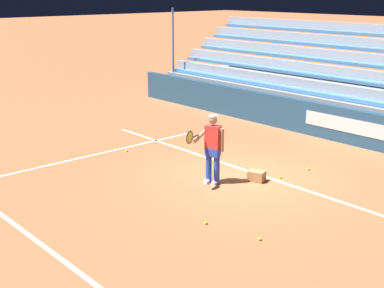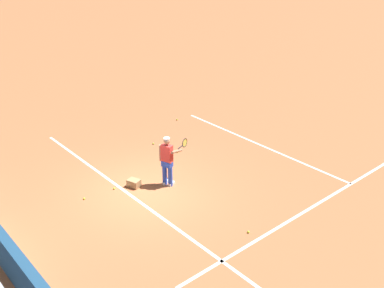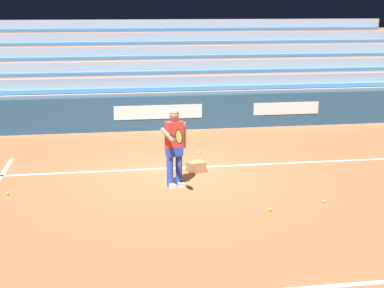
{
  "view_description": "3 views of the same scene",
  "coord_description": "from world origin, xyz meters",
  "px_view_note": "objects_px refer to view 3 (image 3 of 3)",
  "views": [
    {
      "loc": [
        -8.77,
        9.41,
        4.6
      ],
      "look_at": [
        0.9,
        0.83,
        0.84
      ],
      "focal_mm": 50.0,
      "sensor_mm": 36.0,
      "label": 1
    },
    {
      "loc": [
        10.52,
        -6.99,
        7.59
      ],
      "look_at": [
        0.35,
        1.72,
        1.29
      ],
      "focal_mm": 42.0,
      "sensor_mm": 36.0,
      "label": 2
    },
    {
      "loc": [
        1.46,
        11.99,
        3.88
      ],
      "look_at": [
        -0.39,
        -0.27,
        0.66
      ],
      "focal_mm": 50.0,
      "sensor_mm": 36.0,
      "label": 3
    }
  ],
  "objects_px": {
    "tennis_ball_stray_back": "(270,209)",
    "ball_box_cardboard": "(196,167)",
    "tennis_ball_toward_net": "(7,194)",
    "tennis_ball_far_left": "(204,163)",
    "tennis_ball_midcourt": "(324,201)",
    "tennis_player": "(175,147)",
    "tennis_ball_far_right": "(200,152)"
  },
  "relations": [
    {
      "from": "tennis_ball_toward_net",
      "to": "ball_box_cardboard",
      "type": "bearing_deg",
      "value": -166.54
    },
    {
      "from": "tennis_ball_stray_back",
      "to": "tennis_ball_toward_net",
      "type": "height_order",
      "value": "same"
    },
    {
      "from": "tennis_ball_far_right",
      "to": "tennis_ball_stray_back",
      "type": "bearing_deg",
      "value": 98.85
    },
    {
      "from": "ball_box_cardboard",
      "to": "tennis_ball_stray_back",
      "type": "height_order",
      "value": "ball_box_cardboard"
    },
    {
      "from": "tennis_ball_far_left",
      "to": "tennis_player",
      "type": "bearing_deg",
      "value": 59.26
    },
    {
      "from": "ball_box_cardboard",
      "to": "tennis_ball_midcourt",
      "type": "height_order",
      "value": "ball_box_cardboard"
    },
    {
      "from": "tennis_ball_far_left",
      "to": "tennis_ball_far_right",
      "type": "distance_m",
      "value": 1.05
    },
    {
      "from": "tennis_ball_midcourt",
      "to": "tennis_ball_toward_net",
      "type": "distance_m",
      "value": 6.59
    },
    {
      "from": "ball_box_cardboard",
      "to": "tennis_ball_toward_net",
      "type": "bearing_deg",
      "value": 13.46
    },
    {
      "from": "tennis_ball_toward_net",
      "to": "tennis_ball_far_right",
      "type": "distance_m",
      "value": 5.27
    },
    {
      "from": "ball_box_cardboard",
      "to": "tennis_ball_far_right",
      "type": "xyz_separation_m",
      "value": [
        -0.36,
        -1.64,
        -0.1
      ]
    },
    {
      "from": "tennis_ball_stray_back",
      "to": "tennis_ball_midcourt",
      "type": "distance_m",
      "value": 1.24
    },
    {
      "from": "tennis_ball_stray_back",
      "to": "ball_box_cardboard",
      "type": "bearing_deg",
      "value": -68.97
    },
    {
      "from": "tennis_player",
      "to": "ball_box_cardboard",
      "type": "relative_size",
      "value": 4.29
    },
    {
      "from": "tennis_player",
      "to": "tennis_ball_far_right",
      "type": "distance_m",
      "value": 2.9
    },
    {
      "from": "tennis_ball_far_left",
      "to": "tennis_ball_stray_back",
      "type": "distance_m",
      "value": 3.36
    },
    {
      "from": "tennis_player",
      "to": "ball_box_cardboard",
      "type": "xyz_separation_m",
      "value": [
        -0.63,
        -0.94,
        -0.76
      ]
    },
    {
      "from": "tennis_ball_stray_back",
      "to": "tennis_ball_toward_net",
      "type": "bearing_deg",
      "value": -17.87
    },
    {
      "from": "ball_box_cardboard",
      "to": "tennis_ball_midcourt",
      "type": "bearing_deg",
      "value": 132.83
    },
    {
      "from": "tennis_ball_toward_net",
      "to": "tennis_ball_far_right",
      "type": "bearing_deg",
      "value": -149.88
    },
    {
      "from": "ball_box_cardboard",
      "to": "tennis_ball_far_left",
      "type": "xyz_separation_m",
      "value": [
        -0.28,
        -0.59,
        -0.1
      ]
    },
    {
      "from": "tennis_ball_midcourt",
      "to": "tennis_ball_far_right",
      "type": "bearing_deg",
      "value": -65.1
    },
    {
      "from": "tennis_ball_stray_back",
      "to": "tennis_ball_midcourt",
      "type": "relative_size",
      "value": 1.0
    },
    {
      "from": "ball_box_cardboard",
      "to": "tennis_ball_toward_net",
      "type": "height_order",
      "value": "ball_box_cardboard"
    },
    {
      "from": "tennis_ball_midcourt",
      "to": "tennis_ball_toward_net",
      "type": "xyz_separation_m",
      "value": [
        6.44,
        -1.42,
        0.0
      ]
    },
    {
      "from": "tennis_ball_toward_net",
      "to": "tennis_ball_stray_back",
      "type": "bearing_deg",
      "value": 162.13
    },
    {
      "from": "tennis_player",
      "to": "tennis_ball_toward_net",
      "type": "xyz_separation_m",
      "value": [
        3.57,
        0.06,
        -0.86
      ]
    },
    {
      "from": "ball_box_cardboard",
      "to": "tennis_player",
      "type": "bearing_deg",
      "value": 56.4
    },
    {
      "from": "tennis_ball_toward_net",
      "to": "tennis_ball_far_right",
      "type": "height_order",
      "value": "same"
    },
    {
      "from": "tennis_ball_toward_net",
      "to": "tennis_ball_far_right",
      "type": "xyz_separation_m",
      "value": [
        -4.55,
        -2.64,
        0.0
      ]
    },
    {
      "from": "tennis_player",
      "to": "tennis_ball_midcourt",
      "type": "bearing_deg",
      "value": 152.76
    },
    {
      "from": "tennis_ball_far_left",
      "to": "tennis_ball_midcourt",
      "type": "bearing_deg",
      "value": 123.07
    }
  ]
}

